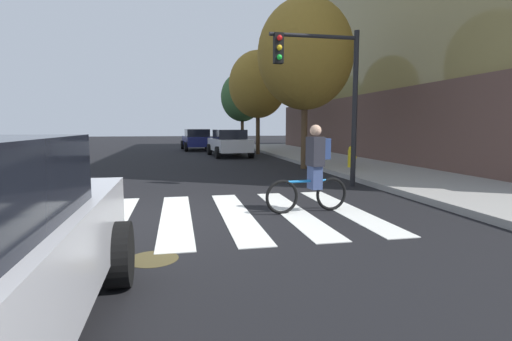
# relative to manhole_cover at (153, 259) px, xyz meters

# --- Properties ---
(ground_plane) EXTENTS (120.00, 120.00, 0.00)m
(ground_plane) POSITION_rel_manhole_cover_xyz_m (0.03, 2.20, -0.00)
(ground_plane) COLOR black
(crosswalk_stripes) EXTENTS (8.31, 4.10, 0.01)m
(crosswalk_stripes) POSITION_rel_manhole_cover_xyz_m (-0.28, 2.20, 0.00)
(crosswalk_stripes) COLOR silver
(crosswalk_stripes) RESTS_ON ground
(manhole_cover) EXTENTS (0.64, 0.64, 0.01)m
(manhole_cover) POSITION_rel_manhole_cover_xyz_m (0.00, 0.00, 0.00)
(manhole_cover) COLOR #473D1E
(manhole_cover) RESTS_ON ground
(sedan_mid) EXTENTS (2.26, 4.39, 1.48)m
(sedan_mid) POSITION_rel_manhole_cover_xyz_m (3.14, 16.38, 0.76)
(sedan_mid) COLOR silver
(sedan_mid) RESTS_ON ground
(sedan_far) EXTENTS (2.23, 4.35, 1.47)m
(sedan_far) POSITION_rel_manhole_cover_xyz_m (1.67, 22.45, 0.75)
(sedan_far) COLOR navy
(sedan_far) RESTS_ON ground
(cyclist) EXTENTS (1.71, 0.39, 1.69)m
(cyclist) POSITION_rel_manhole_cover_xyz_m (2.89, 2.16, 0.84)
(cyclist) COLOR black
(cyclist) RESTS_ON ground
(traffic_light_near) EXTENTS (2.47, 0.28, 4.20)m
(traffic_light_near) POSITION_rel_manhole_cover_xyz_m (4.26, 5.00, 2.86)
(traffic_light_near) COLOR black
(traffic_light_near) RESTS_ON ground
(fire_hydrant) EXTENTS (0.33, 0.22, 0.78)m
(fire_hydrant) POSITION_rel_manhole_cover_xyz_m (6.62, 8.37, 0.53)
(fire_hydrant) COLOR gold
(fire_hydrant) RESTS_ON sidewalk
(street_tree_near) EXTENTS (3.65, 3.65, 6.48)m
(street_tree_near) POSITION_rel_manhole_cover_xyz_m (5.19, 9.53, 4.37)
(street_tree_near) COLOR #4C3823
(street_tree_near) RESTS_ON ground
(street_tree_mid) EXTENTS (3.41, 3.41, 6.07)m
(street_tree_mid) POSITION_rel_manhole_cover_xyz_m (5.04, 17.68, 4.09)
(street_tree_mid) COLOR #4C3823
(street_tree_mid) RESTS_ON ground
(street_tree_far) EXTENTS (3.21, 3.21, 5.72)m
(street_tree_far) POSITION_rel_manhole_cover_xyz_m (5.20, 24.26, 3.85)
(street_tree_far) COLOR #4C3823
(street_tree_far) RESTS_ON ground
(corner_building) EXTENTS (17.35, 24.49, 15.59)m
(corner_building) POSITION_rel_manhole_cover_xyz_m (17.82, 13.76, 7.74)
(corner_building) COLOR brown
(corner_building) RESTS_ON ground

